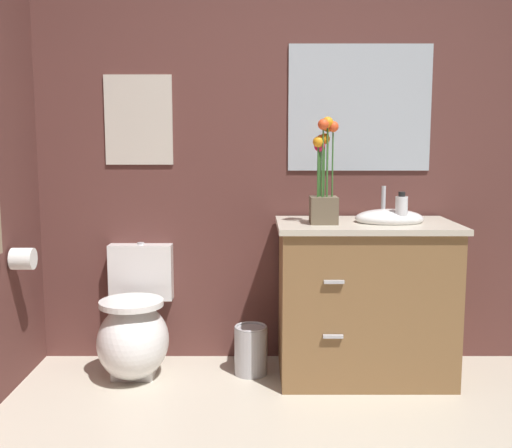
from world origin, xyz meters
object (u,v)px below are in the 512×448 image
object	(u,v)px
vanity_cabinet	(367,298)
soap_bottle	(404,210)
trash_bin	(253,350)
wall_mirror	(362,108)
wall_poster	(141,120)
flower_vase	(326,184)
toilet	(137,330)
toilet_paper_roll	(25,259)

from	to	relation	value
vanity_cabinet	soap_bottle	world-z (taller)	vanity_cabinet
trash_bin	wall_mirror	bearing A→B (deg)	23.89
vanity_cabinet	trash_bin	xyz separation A→B (m)	(-0.61, 0.02, -0.30)
wall_poster	flower_vase	bearing A→B (deg)	-18.69
toilet	flower_vase	xyz separation A→B (m)	(1.01, -0.07, 0.81)
toilet	toilet_paper_roll	size ratio (longest dim) A/B	6.27
toilet	trash_bin	size ratio (longest dim) A/B	2.54
trash_bin	toilet_paper_roll	xyz separation A→B (m)	(-1.15, -0.19, 0.54)
soap_bottle	wall_mirror	world-z (taller)	wall_mirror
vanity_cabinet	soap_bottle	xyz separation A→B (m)	(0.16, -0.08, 0.49)
trash_bin	soap_bottle	bearing A→B (deg)	-7.53
soap_bottle	vanity_cabinet	bearing A→B (deg)	154.15
vanity_cabinet	wall_mirror	world-z (taller)	wall_mirror
wall_mirror	vanity_cabinet	bearing A→B (deg)	-89.46
flower_vase	wall_mirror	size ratio (longest dim) A/B	0.68
vanity_cabinet	flower_vase	distance (m)	0.66
soap_bottle	toilet_paper_roll	xyz separation A→B (m)	(-1.92, -0.09, -0.24)
wall_poster	toilet_paper_roll	bearing A→B (deg)	-137.86
soap_bottle	trash_bin	bearing A→B (deg)	172.47
flower_vase	wall_mirror	xyz separation A→B (m)	(0.23, 0.34, 0.40)
flower_vase	wall_poster	world-z (taller)	wall_poster
vanity_cabinet	trash_bin	distance (m)	0.68
soap_bottle	trash_bin	xyz separation A→B (m)	(-0.77, 0.10, -0.78)
vanity_cabinet	soap_bottle	size ratio (longest dim) A/B	6.09
soap_bottle	wall_poster	bearing A→B (deg)	165.18
toilet	wall_mirror	xyz separation A→B (m)	(1.24, 0.27, 1.21)
soap_bottle	wall_poster	world-z (taller)	wall_poster
soap_bottle	toilet	bearing A→B (deg)	175.75
vanity_cabinet	wall_mirror	size ratio (longest dim) A/B	1.28
trash_bin	flower_vase	bearing A→B (deg)	-10.76
toilet	vanity_cabinet	xyz separation A→B (m)	(1.24, -0.03, 0.19)
flower_vase	trash_bin	distance (m)	0.99
trash_bin	toilet_paper_roll	bearing A→B (deg)	-170.38
flower_vase	trash_bin	size ratio (longest dim) A/B	2.01
trash_bin	wall_poster	bearing A→B (deg)	156.90
toilet	vanity_cabinet	distance (m)	1.26
toilet_paper_roll	soap_bottle	bearing A→B (deg)	2.74
toilet	toilet_paper_roll	distance (m)	0.70
wall_poster	toilet_paper_roll	distance (m)	0.99
vanity_cabinet	trash_bin	size ratio (longest dim) A/B	3.76
soap_bottle	wall_poster	distance (m)	1.53
soap_bottle	flower_vase	bearing A→B (deg)	175.59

